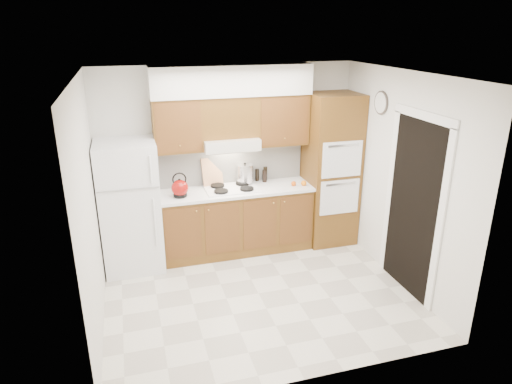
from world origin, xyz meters
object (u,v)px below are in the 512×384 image
oven_cabinet (331,170)px  stock_pot (245,173)px  fridge (130,207)px  kettle (180,188)px

oven_cabinet → stock_pot: (-1.23, 0.21, -0.01)m
stock_pot → fridge: bearing=-171.5°
fridge → kettle: fridge is taller
fridge → stock_pot: bearing=8.5°
fridge → stock_pot: size_ratio=6.96×
fridge → stock_pot: 1.65m
oven_cabinet → kettle: size_ratio=9.84×
fridge → oven_cabinet: bearing=0.7°
stock_pot → kettle: bearing=-164.0°
oven_cabinet → stock_pot: bearing=170.6°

